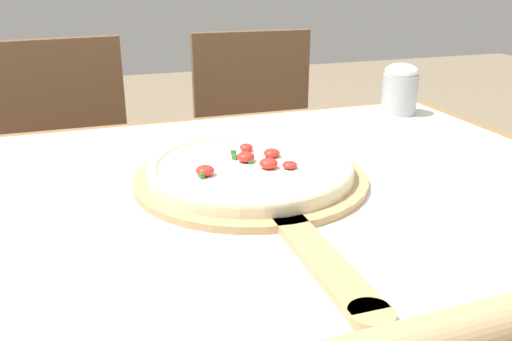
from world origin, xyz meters
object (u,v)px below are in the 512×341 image
at_px(chair_left, 69,174).
at_px(chair_right, 259,153).
at_px(pizza_peel, 255,183).
at_px(flour_cup, 400,88).
at_px(pizza, 250,167).
at_px(rolling_pin, 503,323).

distance_m(chair_left, chair_right, 0.58).
relative_size(pizza_peel, flour_cup, 5.09).
bearing_deg(flour_cup, chair_right, 114.14).
bearing_deg(pizza_peel, chair_right, 70.83).
bearing_deg(pizza, rolling_pin, -78.43).
bearing_deg(rolling_pin, chair_right, 81.87).
bearing_deg(chair_right, rolling_pin, -95.14).
height_order(chair_left, flour_cup, chair_left).
distance_m(pizza_peel, chair_left, 0.87).
xyz_separation_m(pizza_peel, chair_left, (-0.31, 0.78, -0.23)).
bearing_deg(pizza_peel, flour_cup, 34.83).
height_order(pizza, chair_right, chair_right).
bearing_deg(chair_right, pizza_peel, -106.18).
bearing_deg(chair_left, pizza_peel, -74.05).
bearing_deg(rolling_pin, flour_cup, 64.05).
distance_m(pizza_peel, rolling_pin, 0.46).
distance_m(rolling_pin, chair_left, 1.32).
bearing_deg(rolling_pin, pizza, 101.57).
bearing_deg(flour_cup, rolling_pin, -115.95).
xyz_separation_m(pizza_peel, rolling_pin, (0.10, -0.45, 0.02)).
distance_m(pizza, flour_cup, 0.57).
distance_m(pizza, rolling_pin, 0.48).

